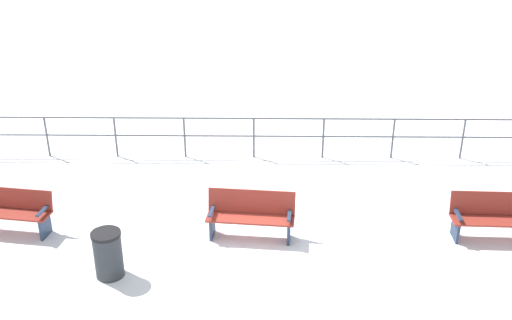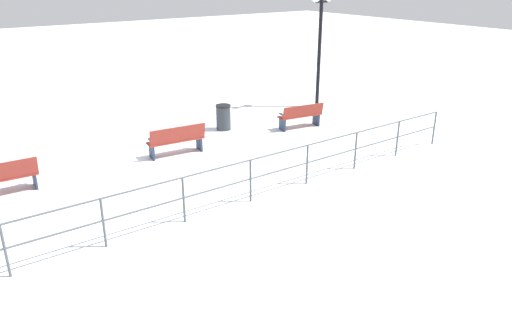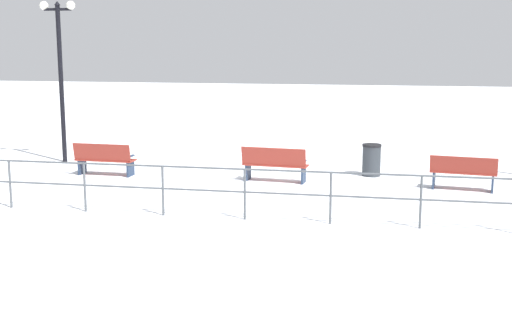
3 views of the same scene
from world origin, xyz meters
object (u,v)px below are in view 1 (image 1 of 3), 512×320
bench_nearest (12,211)px  bench_third (494,216)px  trash_bin (108,254)px  bench_second (251,214)px

bench_nearest → bench_third: 9.36m
bench_third → trash_bin: (1.36, -7.12, -0.03)m
bench_third → trash_bin: bearing=-77.1°
bench_nearest → bench_third: (0.09, 9.36, -0.00)m
bench_third → trash_bin: bench_third is taller
bench_second → trash_bin: 2.78m
bench_nearest → trash_bin: 2.67m
bench_second → bench_third: size_ratio=1.05×
bench_second → bench_nearest: bearing=-85.9°
bench_nearest → bench_second: bench_second is taller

